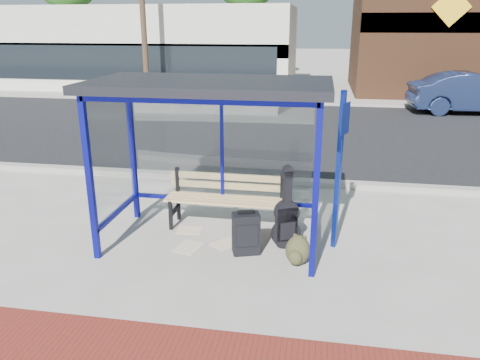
% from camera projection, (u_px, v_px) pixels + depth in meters
% --- Properties ---
extents(ground, '(120.00, 120.00, 0.00)m').
position_uv_depth(ground, '(213.00, 242.00, 7.09)').
color(ground, '#B2ADA0').
rests_on(ground, ground).
extents(brick_paver_strip, '(60.00, 1.00, 0.01)m').
position_uv_depth(brick_paver_strip, '(155.00, 355.00, 4.66)').
color(brick_paver_strip, maroon).
rests_on(brick_paver_strip, ground).
extents(curb_near, '(60.00, 0.25, 0.12)m').
position_uv_depth(curb_near, '(244.00, 179.00, 9.78)').
color(curb_near, gray).
rests_on(curb_near, ground).
extents(street_asphalt, '(60.00, 10.00, 0.00)m').
position_uv_depth(street_asphalt, '(270.00, 130.00, 14.57)').
color(street_asphalt, black).
rests_on(street_asphalt, ground).
extents(curb_far, '(60.00, 0.25, 0.12)m').
position_uv_depth(curb_far, '(284.00, 103.00, 19.32)').
color(curb_far, gray).
rests_on(curb_far, ground).
extents(far_sidewalk, '(60.00, 4.00, 0.01)m').
position_uv_depth(far_sidewalk, '(287.00, 97.00, 21.11)').
color(far_sidewalk, '#B2ADA0').
rests_on(far_sidewalk, ground).
extents(bus_shelter, '(3.30, 1.80, 2.42)m').
position_uv_depth(bus_shelter, '(211.00, 105.00, 6.50)').
color(bus_shelter, '#0B0D80').
rests_on(bus_shelter, ground).
extents(storefront_white, '(18.00, 6.04, 4.00)m').
position_uv_depth(storefront_white, '(122.00, 47.00, 24.72)').
color(storefront_white, silver).
rests_on(storefront_white, ground).
extents(storefront_brown, '(10.00, 7.08, 6.40)m').
position_uv_depth(storefront_brown, '(464.00, 23.00, 22.08)').
color(storefront_brown, '#59331E').
rests_on(storefront_brown, ground).
extents(utility_pole_west, '(1.60, 0.24, 8.00)m').
position_uv_depth(utility_pole_west, '(142.00, 0.00, 19.28)').
color(utility_pole_west, '#4C3826').
rests_on(utility_pole_west, ground).
extents(bench, '(1.95, 0.49, 0.92)m').
position_uv_depth(bench, '(227.00, 196.00, 7.49)').
color(bench, black).
rests_on(bench, ground).
extents(guitar_bag, '(0.45, 0.29, 1.19)m').
position_uv_depth(guitar_bag, '(286.00, 220.00, 6.80)').
color(guitar_bag, black).
rests_on(guitar_bag, ground).
extents(suitcase, '(0.44, 0.35, 0.66)m').
position_uv_depth(suitcase, '(246.00, 234.00, 6.66)').
color(suitcase, black).
rests_on(suitcase, ground).
extents(backpack, '(0.39, 0.36, 0.41)m').
position_uv_depth(backpack, '(297.00, 251.00, 6.39)').
color(backpack, '#32311C').
rests_on(backpack, ground).
extents(sign_post, '(0.15, 0.27, 2.31)m').
position_uv_depth(sign_post, '(340.00, 163.00, 6.55)').
color(sign_post, navy).
rests_on(sign_post, ground).
extents(newspaper_a, '(0.41, 0.33, 0.01)m').
position_uv_depth(newspaper_a, '(190.00, 230.00, 7.50)').
color(newspaper_a, white).
rests_on(newspaper_a, ground).
extents(newspaper_b, '(0.43, 0.50, 0.01)m').
position_uv_depth(newspaper_b, '(189.00, 247.00, 6.92)').
color(newspaper_b, white).
rests_on(newspaper_b, ground).
extents(newspaper_c, '(0.49, 0.50, 0.01)m').
position_uv_depth(newspaper_c, '(225.00, 244.00, 7.03)').
color(newspaper_c, white).
rests_on(newspaper_c, ground).
extents(parked_car, '(4.62, 1.89, 1.49)m').
position_uv_depth(parked_car, '(474.00, 93.00, 17.09)').
color(parked_car, '#192447').
rests_on(parked_car, ground).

